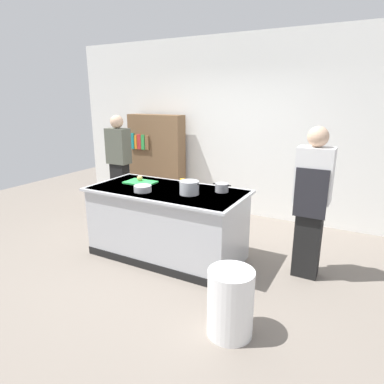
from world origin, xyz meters
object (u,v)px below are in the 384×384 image
Objects in this scene: person_chef at (312,200)px; onion at (140,178)px; mixing_bowl at (143,188)px; trash_bin at (230,303)px; sauce_pan at (222,188)px; stock_pot at (189,188)px; person_guest at (119,163)px; juice_cup at (182,183)px; bookshelf at (157,160)px.

onion is at bearing 100.42° from person_chef.
mixing_bowl is 0.35× the size of trash_bin.
sauce_pan is at bearing 4.80° from onion.
stock_pot is 1.36× the size of mixing_bowl.
person_chef and person_guest have the same top height.
juice_cup is 2.17m from bookshelf.
mixing_bowl is at bearing -48.76° from onion.
onion is 0.47m from mixing_bowl.
onion is at bearing 37.04° from person_guest.
stock_pot reaches higher than sauce_pan.
person_guest is 1.01× the size of bookshelf.
sauce_pan is 1.54m from trash_bin.
stock_pot is 1.38m from person_chef.
onion is 0.26× the size of stock_pot.
person_chef is (0.39, 1.36, 0.61)m from trash_bin.
sauce_pan is 0.13× the size of person_chef.
bookshelf is at bearing 120.13° from mixing_bowl.
bookshelf is at bearing 133.39° from trash_bin.
sauce_pan is 0.37× the size of trash_bin.
bookshelf is (-2.02, 1.57, -0.10)m from sauce_pan.
sauce_pan is at bearing 117.18° from trash_bin.
juice_cup is 0.06× the size of person_chef.
bookshelf reaches higher than stock_pot.
person_chef is at bearing 16.41° from stock_pot.
person_guest is at bearing 144.92° from trash_bin.
mixing_bowl is (0.31, -0.35, -0.02)m from onion.
trash_bin is at bearing 169.03° from person_chef.
stock_pot is 2.53m from bookshelf.
mixing_bowl is 0.13× the size of bookshelf.
juice_cup is (0.61, 0.08, -0.01)m from onion.
person_guest reaches higher than stock_pot.
bookshelf is (-1.17, 2.02, -0.09)m from mixing_bowl.
stock_pot is 1.51m from trash_bin.
person_chef reaches higher than onion.
trash_bin is at bearing -28.16° from mixing_bowl.
juice_cup is at bearing 133.84° from trash_bin.
onion reaches higher than trash_bin.
juice_cup is (-0.54, -0.01, -0.00)m from sauce_pan.
bookshelf is at bearing 133.03° from juice_cup.
person_chef reaches higher than sauce_pan.
stock_pot is 2.94× the size of juice_cup.
stock_pot reaches higher than onion.
juice_cup is (0.31, 0.44, 0.01)m from mixing_bowl.
onion is 0.04× the size of person_guest.
sauce_pan reaches higher than mixing_bowl.
onion is 0.35× the size of mixing_bowl.
person_guest is (-1.99, 1.09, -0.07)m from stock_pot.
juice_cup is at bearing 99.45° from person_chef.
person_chef reaches higher than trash_bin.
trash_bin is at bearing -32.57° from onion.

